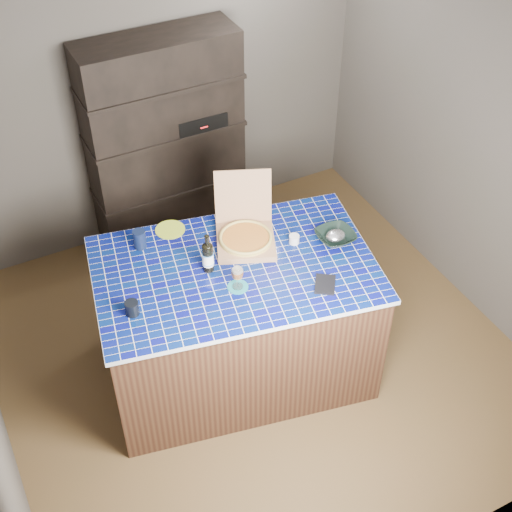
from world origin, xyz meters
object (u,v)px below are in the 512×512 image
kitchen_island (236,320)px  bowl (335,237)px  dvd_case (325,284)px  pizza_box (245,235)px  wine_glass (237,273)px  mead_bottle (208,257)px

kitchen_island → bowl: bowl is taller
kitchen_island → dvd_case: 0.75m
pizza_box → dvd_case: (0.25, -0.58, -0.05)m
wine_glass → bowl: 0.77m
kitchen_island → mead_bottle: 0.61m
wine_glass → dvd_case: wine_glass is taller
mead_bottle → wine_glass: mead_bottle is taller
kitchen_island → bowl: size_ratio=7.75×
dvd_case → bowl: 0.43m
pizza_box → dvd_case: bearing=-44.2°
wine_glass → dvd_case: size_ratio=0.97×
mead_bottle → bowl: mead_bottle is taller
dvd_case → bowl: (0.28, 0.33, 0.02)m
kitchen_island → wine_glass: 0.62m
mead_bottle → bowl: bearing=-8.0°
bowl → dvd_case: bearing=-130.0°
mead_bottle → bowl: (0.85, -0.12, -0.08)m
kitchen_island → pizza_box: bearing=59.4°
mead_bottle → wine_glass: size_ratio=1.67×
pizza_box → bowl: pizza_box is taller
bowl → pizza_box: bearing=154.5°
kitchen_island → mead_bottle: bearing=170.8°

